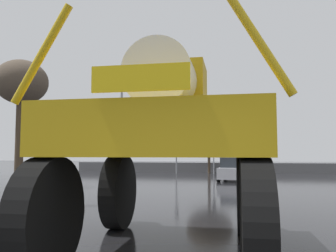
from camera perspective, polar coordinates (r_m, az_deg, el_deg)
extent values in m
plane|color=black|center=(20.06, 9.90, -9.56)|extent=(120.00, 120.00, 0.00)
cylinder|color=black|center=(8.54, -8.08, -10.63)|extent=(0.43, 1.73, 1.73)
cylinder|color=black|center=(8.11, 12.67, -10.88)|extent=(0.43, 1.73, 1.73)
cylinder|color=black|center=(5.54, -19.19, -13.75)|extent=(0.43, 1.73, 1.73)
cylinder|color=black|center=(4.87, 14.28, -15.19)|extent=(0.43, 1.73, 1.73)
cube|color=gold|center=(6.53, -0.09, -1.48)|extent=(3.57, 4.07, 0.80)
cube|color=#A98611|center=(7.04, 0.52, 5.78)|extent=(1.40, 1.15, 1.02)
cylinder|color=silver|center=(6.10, -1.08, 8.03)|extent=(1.18, 1.08, 1.16)
cylinder|color=gold|center=(5.57, -20.01, 10.99)|extent=(0.95, 0.14, 1.49)
cylinder|color=gold|center=(4.86, 14.75, 13.20)|extent=(0.93, 0.14, 1.50)
cube|color=yellow|center=(4.66, -4.65, 7.88)|extent=(1.34, 0.07, 0.36)
cube|color=#B7B7BF|center=(23.59, 10.93, -7.51)|extent=(2.16, 4.27, 0.70)
cube|color=#23282D|center=(23.41, 10.85, -5.89)|extent=(1.79, 2.27, 0.64)
cylinder|color=black|center=(25.06, 9.39, -7.87)|extent=(0.25, 0.62, 0.60)
cylinder|color=black|center=(24.85, 13.30, -7.84)|extent=(0.25, 0.62, 0.60)
cylinder|color=black|center=(22.40, 8.30, -8.28)|extent=(0.25, 0.62, 0.60)
cylinder|color=black|center=(22.17, 12.68, -8.26)|extent=(0.25, 0.62, 0.60)
cylinder|color=gray|center=(12.57, -19.31, -4.38)|extent=(0.11, 0.11, 3.51)
cube|color=black|center=(12.81, -18.67, 1.14)|extent=(0.24, 0.32, 0.84)
sphere|color=#390503|center=(13.00, -18.22, 2.24)|extent=(0.17, 0.17, 0.17)
sphere|color=#3C2403|center=(12.98, -18.25, 1.06)|extent=(0.17, 0.17, 0.17)
sphere|color=green|center=(12.95, -18.28, -0.13)|extent=(0.17, 0.17, 0.17)
cylinder|color=gray|center=(30.73, 7.51, -4.82)|extent=(0.11, 0.11, 3.22)
cube|color=black|center=(30.96, 7.51, -2.80)|extent=(0.24, 0.32, 0.84)
sphere|color=#390503|center=(31.16, 7.53, -2.31)|extent=(0.17, 0.17, 0.17)
sphere|color=#3C2403|center=(31.15, 7.54, -2.81)|extent=(0.17, 0.17, 0.17)
sphere|color=green|center=(31.14, 7.54, -3.30)|extent=(0.17, 0.17, 0.17)
cylinder|color=gray|center=(31.15, 1.37, -4.05)|extent=(0.11, 0.11, 4.10)
cube|color=black|center=(31.41, 1.44, -1.27)|extent=(0.24, 0.32, 0.84)
sphere|color=#390503|center=(31.62, 1.50, -0.80)|extent=(0.17, 0.17, 0.17)
sphere|color=#3C2403|center=(31.60, 1.50, -1.29)|extent=(0.17, 0.17, 0.17)
sphere|color=green|center=(31.58, 1.50, -1.78)|extent=(0.17, 0.17, 0.17)
cylinder|color=gray|center=(28.43, -7.66, 0.55)|extent=(0.18, 0.18, 8.57)
cylinder|color=gray|center=(28.85, -6.07, 8.79)|extent=(1.58, 0.10, 0.10)
cube|color=silver|center=(28.60, -4.55, 8.69)|extent=(0.50, 0.24, 0.16)
cylinder|color=#473828|center=(20.11, -23.22, -2.61)|extent=(0.44, 0.44, 4.65)
ellipsoid|color=brown|center=(20.47, -22.93, 6.68)|extent=(2.80, 2.80, 2.38)
cylinder|color=#473828|center=(32.56, 6.74, -4.41)|extent=(0.25, 0.25, 3.68)
ellipsoid|color=brown|center=(32.74, 6.69, 1.43)|extent=(4.26, 4.26, 3.62)
cube|color=#59595B|center=(33.61, 10.63, -6.74)|extent=(31.36, 0.24, 0.90)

